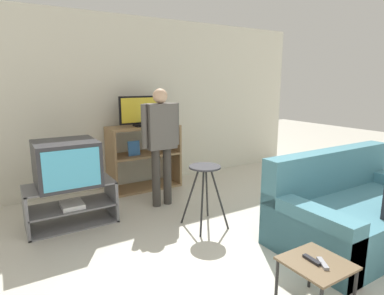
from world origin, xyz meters
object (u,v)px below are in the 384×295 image
object	(u,v)px
snack_table	(316,268)
remote_control_black	(312,260)
television_main	(66,163)
television_flat	(142,112)
folding_stool	(205,178)
person_standing_adult	(161,136)
remote_control_white	(322,263)
tv_stand	(71,204)
couch	(355,212)
media_shelf	(144,157)

from	to	relation	value
snack_table	remote_control_black	world-z (taller)	remote_control_black
television_main	snack_table	distance (m)	2.72
television_flat	folding_stool	xyz separation A→B (m)	(0.06, -1.59, -0.61)
folding_stool	person_standing_adult	bearing A→B (deg)	98.45
remote_control_white	person_standing_adult	distance (m)	2.51
tv_stand	snack_table	bearing A→B (deg)	-63.46
snack_table	remote_control_black	distance (m)	0.07
television_main	person_standing_adult	world-z (taller)	person_standing_adult
tv_stand	couch	distance (m)	3.13
person_standing_adult	remote_control_black	bearing A→B (deg)	-89.59
media_shelf	tv_stand	bearing A→B (deg)	-148.10
tv_stand	remote_control_white	world-z (taller)	tv_stand
media_shelf	couch	world-z (taller)	media_shelf
couch	person_standing_adult	distance (m)	2.40
media_shelf	person_standing_adult	xyz separation A→B (m)	(-0.08, -0.77, 0.44)
television_flat	couch	bearing A→B (deg)	-64.76
tv_stand	television_main	bearing A→B (deg)	-135.90
media_shelf	remote_control_white	bearing A→B (deg)	-90.69
folding_stool	remote_control_white	distance (m)	1.62
media_shelf	person_standing_adult	world-z (taller)	person_standing_adult
remote_control_black	couch	bearing A→B (deg)	24.24
television_flat	remote_control_white	xyz separation A→B (m)	(-0.02, -3.20, -0.80)
media_shelf	person_standing_adult	size ratio (longest dim) A/B	0.69
remote_control_black	person_standing_adult	xyz separation A→B (m)	(-0.02, 2.38, 0.55)
media_shelf	couch	xyz separation A→B (m)	(1.24, -2.68, -0.21)
media_shelf	remote_control_black	bearing A→B (deg)	-91.14
tv_stand	media_shelf	xyz separation A→B (m)	(1.24, 0.77, 0.26)
folding_stool	snack_table	size ratio (longest dim) A/B	1.70
snack_table	person_standing_adult	distance (m)	2.48
folding_stool	couch	xyz separation A→B (m)	(1.19, -1.07, -0.28)
television_flat	remote_control_black	world-z (taller)	television_flat
folding_stool	person_standing_adult	xyz separation A→B (m)	(-0.13, 0.84, 0.36)
tv_stand	television_flat	bearing A→B (deg)	31.31
tv_stand	remote_control_white	size ratio (longest dim) A/B	6.77
media_shelf	television_flat	bearing A→B (deg)	-120.15
media_shelf	remote_control_black	size ratio (longest dim) A/B	7.42
television_flat	person_standing_adult	world-z (taller)	person_standing_adult
snack_table	television_main	bearing A→B (deg)	117.04
television_main	couch	size ratio (longest dim) A/B	0.35
tv_stand	person_standing_adult	bearing A→B (deg)	-0.01
tv_stand	television_flat	distance (m)	1.72
remote_control_black	couch	xyz separation A→B (m)	(1.30, 0.47, -0.09)
snack_table	remote_control_white	distance (m)	0.07
television_main	remote_control_black	bearing A→B (deg)	-63.12
person_standing_adult	television_flat	bearing A→B (deg)	85.08
remote_control_white	couch	xyz separation A→B (m)	(1.27, 0.54, -0.09)
television_flat	remote_control_white	world-z (taller)	television_flat
tv_stand	person_standing_adult	distance (m)	1.35
tv_stand	media_shelf	world-z (taller)	media_shelf
tv_stand	remote_control_black	bearing A→B (deg)	-63.63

